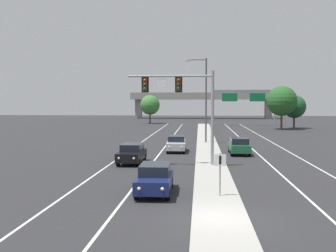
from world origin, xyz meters
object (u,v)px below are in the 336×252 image
object	(u,v)px
car_receding_green	(239,146)
tree_far_left_c	(150,105)
car_oncoming_navy	(155,178)
median_sign_post	(220,168)
highway_sign_gantry	(243,96)
street_lamp_median	(204,95)
tree_far_right_b	(294,107)
overhead_signal_mast	(185,98)
car_oncoming_black	(132,153)
tree_far_right_c	(282,101)
car_oncoming_silver	(176,143)

from	to	relation	value
car_receding_green	tree_far_left_c	distance (m)	55.74
car_oncoming_navy	median_sign_post	bearing A→B (deg)	-15.43
median_sign_post	highway_sign_gantry	bearing A→B (deg)	82.97
street_lamp_median	tree_far_left_c	xyz separation A→B (m)	(-11.81, 43.65, -1.57)
median_sign_post	tree_far_right_b	bearing A→B (deg)	73.78
street_lamp_median	car_receding_green	distance (m)	11.55
car_oncoming_navy	tree_far_right_b	xyz separation A→B (m)	(20.04, 55.97, 3.24)
overhead_signal_mast	car_receding_green	distance (m)	10.05
median_sign_post	car_oncoming_navy	world-z (taller)	median_sign_post
car_oncoming_navy	car_oncoming_black	distance (m)	11.02
tree_far_right_c	overhead_signal_mast	bearing A→B (deg)	-110.04
median_sign_post	highway_sign_gantry	size ratio (longest dim) A/B	0.17
overhead_signal_mast	car_oncoming_silver	world-z (taller)	overhead_signal_mast
car_oncoming_navy	car_receding_green	distance (m)	18.09
median_sign_post	tree_far_right_b	world-z (taller)	tree_far_right_b
car_oncoming_silver	tree_far_left_c	size ratio (longest dim) A/B	0.70
highway_sign_gantry	car_oncoming_navy	bearing A→B (deg)	-100.17
car_oncoming_silver	car_receding_green	xyz separation A→B (m)	(6.06, -1.60, 0.00)
car_oncoming_silver	overhead_signal_mast	bearing A→B (deg)	-82.49
highway_sign_gantry	car_oncoming_black	bearing A→B (deg)	-105.19
street_lamp_median	car_receding_green	bearing A→B (deg)	-71.99
tree_far_right_c	tree_far_right_b	bearing A→B (deg)	48.45
median_sign_post	tree_far_right_c	bearing A→B (deg)	75.76
overhead_signal_mast	car_oncoming_navy	xyz separation A→B (m)	(-1.32, -9.43, -4.48)
car_oncoming_silver	tree_far_right_c	xyz separation A→B (m)	(16.97, 34.01, 4.29)
tree_far_left_c	median_sign_post	bearing A→B (deg)	-80.21
car_receding_green	tree_far_right_c	distance (m)	37.50
car_oncoming_black	tree_far_right_c	distance (m)	46.79
car_oncoming_black	tree_far_right_b	xyz separation A→B (m)	(23.08, 45.37, 3.24)
overhead_signal_mast	car_oncoming_silver	xyz separation A→B (m)	(-1.21, 9.19, -4.48)
median_sign_post	tree_far_left_c	world-z (taller)	tree_far_left_c
tree_far_left_c	tree_far_right_b	size ratio (longest dim) A/B	1.04
tree_far_left_c	car_oncoming_black	bearing A→B (deg)	-84.45
tree_far_right_c	tree_far_right_b	xyz separation A→B (m)	(2.96, 3.34, -1.05)
car_receding_green	tree_far_right_b	size ratio (longest dim) A/B	0.72
median_sign_post	car_oncoming_silver	bearing A→B (deg)	99.77
car_oncoming_navy	overhead_signal_mast	bearing A→B (deg)	82.03
street_lamp_median	car_oncoming_navy	distance (m)	27.53
car_oncoming_navy	car_oncoming_silver	distance (m)	18.61
car_receding_green	median_sign_post	bearing A→B (deg)	-98.51
tree_far_right_c	tree_far_left_c	world-z (taller)	tree_far_right_c
street_lamp_median	tree_far_left_c	distance (m)	45.25
overhead_signal_mast	car_oncoming_silver	size ratio (longest dim) A/B	1.60
street_lamp_median	tree_far_right_b	xyz separation A→B (m)	(17.10, 29.05, -1.73)
median_sign_post	tree_far_left_c	bearing A→B (deg)	99.79
median_sign_post	car_oncoming_black	world-z (taller)	median_sign_post
street_lamp_median	median_sign_post	bearing A→B (deg)	-88.90
car_receding_green	highway_sign_gantry	size ratio (longest dim) A/B	0.34
overhead_signal_mast	car_oncoming_black	world-z (taller)	overhead_signal_mast
car_oncoming_silver	highway_sign_gantry	xyz separation A→B (m)	(11.39, 45.52, 5.34)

